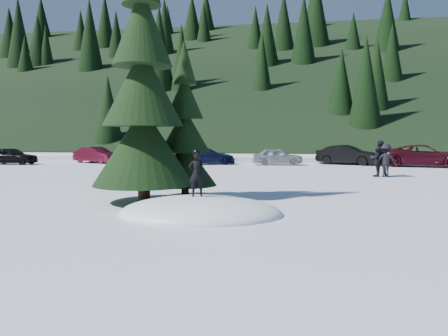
# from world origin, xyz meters

# --- Properties ---
(ground) EXTENTS (200.00, 200.00, 0.00)m
(ground) POSITION_xyz_m (0.00, 0.00, 0.00)
(ground) COLOR white
(ground) RESTS_ON ground
(snow_mound) EXTENTS (4.48, 3.52, 0.96)m
(snow_mound) POSITION_xyz_m (0.00, 0.00, 0.00)
(snow_mound) COLOR white
(snow_mound) RESTS_ON ground
(forest_hillside) EXTENTS (200.00, 60.00, 25.00)m
(forest_hillside) POSITION_xyz_m (0.00, 54.00, 12.50)
(forest_hillside) COLOR black
(forest_hillside) RESTS_ON ground
(spruce_tall) EXTENTS (3.20, 3.20, 8.60)m
(spruce_tall) POSITION_xyz_m (-2.20, 1.80, 3.32)
(spruce_tall) COLOR #311B10
(spruce_tall) RESTS_ON ground
(spruce_short) EXTENTS (2.20, 2.20, 5.37)m
(spruce_short) POSITION_xyz_m (-1.20, 3.20, 2.10)
(spruce_short) COLOR #311B10
(spruce_short) RESTS_ON ground
(child_skier) EXTENTS (0.49, 0.37, 1.20)m
(child_skier) POSITION_xyz_m (-0.09, -0.00, 1.08)
(child_skier) COLOR black
(child_skier) RESTS_ON snow_mound
(adult_0) EXTENTS (0.94, 0.76, 1.86)m
(adult_0) POSITION_xyz_m (7.02, 12.37, 0.93)
(adult_0) COLOR black
(adult_0) RESTS_ON ground
(adult_1) EXTENTS (0.76, 0.97, 1.53)m
(adult_1) POSITION_xyz_m (6.86, 11.93, 0.77)
(adult_1) COLOR black
(adult_1) RESTS_ON ground
(adult_2) EXTENTS (1.15, 0.71, 1.71)m
(adult_2) POSITION_xyz_m (7.24, 11.84, 0.85)
(adult_2) COLOR black
(adult_2) RESTS_ON ground
(car_0) EXTENTS (3.78, 1.66, 1.27)m
(car_0) POSITION_xyz_m (-18.06, 18.11, 0.63)
(car_0) COLOR black
(car_0) RESTS_ON ground
(car_1) EXTENTS (4.04, 2.59, 1.26)m
(car_1) POSITION_xyz_m (-12.51, 20.54, 0.63)
(car_1) COLOR #400B17
(car_1) RESTS_ON ground
(car_2) EXTENTS (5.16, 3.58, 1.31)m
(car_2) POSITION_xyz_m (-7.26, 21.35, 0.65)
(car_2) COLOR #414448
(car_2) RESTS_ON ground
(car_3) EXTENTS (4.56, 2.74, 1.24)m
(car_3) POSITION_xyz_m (-3.74, 20.26, 0.62)
(car_3) COLOR black
(car_3) RESTS_ON ground
(car_4) EXTENTS (3.74, 1.72, 1.24)m
(car_4) POSITION_xyz_m (1.49, 20.38, 0.62)
(car_4) COLOR gray
(car_4) RESTS_ON ground
(car_5) EXTENTS (4.62, 3.01, 1.44)m
(car_5) POSITION_xyz_m (6.54, 21.50, 0.72)
(car_5) COLOR black
(car_5) RESTS_ON ground
(car_6) EXTENTS (5.85, 3.75, 1.50)m
(car_6) POSITION_xyz_m (11.48, 19.95, 0.75)
(car_6) COLOR #340913
(car_6) RESTS_ON ground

